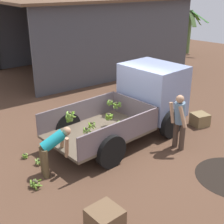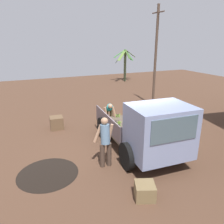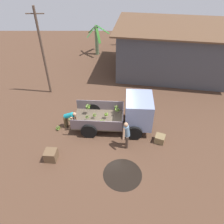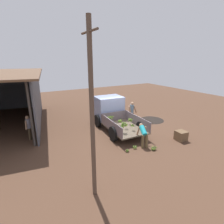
% 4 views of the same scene
% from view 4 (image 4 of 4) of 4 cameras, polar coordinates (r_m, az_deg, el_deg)
% --- Properties ---
extents(ground, '(36.00, 36.00, 0.00)m').
position_cam_4_polar(ground, '(12.21, 2.51, -6.19)').
color(ground, '#503526').
extents(mud_patch_0, '(1.92, 1.92, 0.01)m').
position_cam_4_polar(mud_patch_0, '(14.64, 12.88, -2.57)').
color(mud_patch_0, black).
rests_on(mud_patch_0, ground).
extents(cargo_truck, '(4.70, 2.47, 2.13)m').
position_cam_4_polar(cargo_truck, '(12.79, -0.19, 0.27)').
color(cargo_truck, brown).
rests_on(cargo_truck, ground).
extents(utility_pole, '(1.13, 0.15, 6.00)m').
position_cam_4_polar(utility_pole, '(5.65, -6.54, -0.82)').
color(utility_pole, brown).
rests_on(utility_pole, ground).
extents(banana_palm_0, '(2.58, 2.65, 2.87)m').
position_cam_4_polar(banana_palm_0, '(22.57, -28.12, 6.97)').
color(banana_palm_0, '#5E7B42').
rests_on(banana_palm_0, ground).
extents(person_foreground_visitor, '(0.44, 0.69, 1.70)m').
position_cam_4_polar(person_foreground_visitor, '(13.40, 6.45, 0.15)').
color(person_foreground_visitor, '#49372C').
rests_on(person_foreground_visitor, ground).
extents(person_worker_loading, '(0.85, 0.67, 1.22)m').
position_cam_4_polar(person_worker_loading, '(10.12, 10.16, -6.97)').
color(person_worker_loading, brown).
rests_on(person_worker_loading, ground).
extents(person_bystander_near_shed, '(0.66, 0.40, 1.53)m').
position_cam_4_polar(person_bystander_near_shed, '(11.86, -25.60, -4.24)').
color(person_bystander_near_shed, '#473724').
rests_on(person_bystander_near_shed, ground).
extents(banana_bunch_on_ground_0, '(0.23, 0.22, 0.18)m').
position_cam_4_polar(banana_bunch_on_ground_0, '(10.00, 7.45, -11.25)').
color(banana_bunch_on_ground_0, '#423C2B').
rests_on(banana_bunch_on_ground_0, ground).
extents(banana_bunch_on_ground_1, '(0.18, 0.18, 0.17)m').
position_cam_4_polar(banana_bunch_on_ground_1, '(9.65, 5.03, -12.38)').
color(banana_bunch_on_ground_1, brown).
rests_on(banana_bunch_on_ground_1, ground).
extents(banana_bunch_on_ground_2, '(0.29, 0.27, 0.22)m').
position_cam_4_polar(banana_bunch_on_ground_2, '(10.07, 13.68, -11.19)').
color(banana_bunch_on_ground_2, brown).
rests_on(banana_bunch_on_ground_2, ground).
extents(banana_bunch_on_ground_3, '(0.23, 0.24, 0.20)m').
position_cam_4_polar(banana_bunch_on_ground_3, '(10.01, 13.29, -11.54)').
color(banana_bunch_on_ground_3, '#463F2D').
rests_on(banana_bunch_on_ground_3, ground).
extents(wooden_crate_0, '(0.65, 0.65, 0.59)m').
position_cam_4_polar(wooden_crate_0, '(11.58, 21.60, -7.21)').
color(wooden_crate_0, brown).
rests_on(wooden_crate_0, ground).
extents(wooden_crate_1, '(0.68, 0.68, 0.43)m').
position_cam_4_polar(wooden_crate_1, '(14.97, 0.96, -0.84)').
color(wooden_crate_1, olive).
rests_on(wooden_crate_1, ground).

